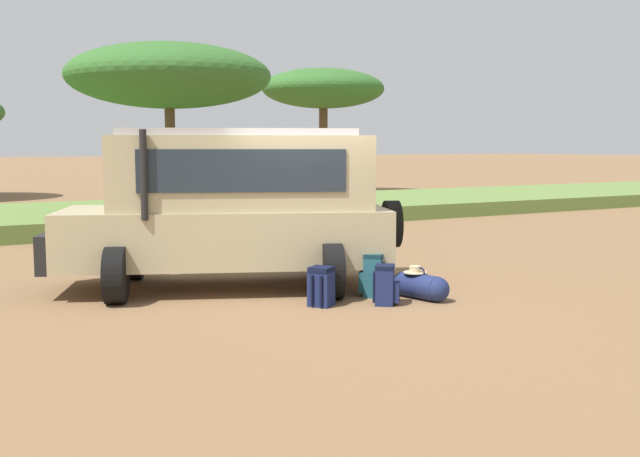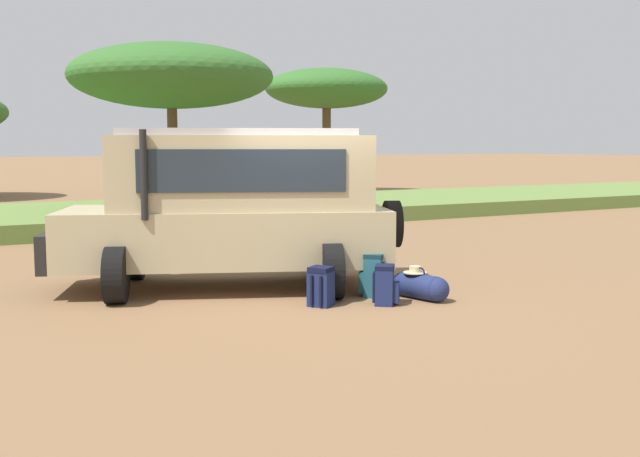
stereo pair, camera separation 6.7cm
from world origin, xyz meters
TOP-DOWN VIEW (x-y plane):
  - ground_plane at (0.00, 0.00)m, footprint 320.00×320.00m
  - grass_bank at (0.00, 11.46)m, footprint 120.00×7.00m
  - safari_vehicle at (-0.83, 0.83)m, footprint 5.38×3.82m
  - backpack_beside_front_wheel at (-0.30, -0.97)m, footprint 0.44×0.42m
  - backpack_cluster_center at (0.51, -1.34)m, footprint 0.43×0.42m
  - backpack_near_rear_wheel at (0.70, -0.77)m, footprint 0.46×0.46m
  - duffel_bag_low_black_case at (1.17, -1.26)m, footprint 0.49×0.95m
  - acacia_tree_centre_back at (1.27, 9.94)m, footprint 5.43×5.61m
  - acacia_tree_right_mid at (12.29, 20.71)m, footprint 5.84×5.24m

SIDE VIEW (x-z plane):
  - ground_plane at x=0.00m, z-range 0.00..0.00m
  - duffel_bag_low_black_case at x=1.17m, z-range -0.05..0.42m
  - grass_bank at x=0.00m, z-range 0.00..0.44m
  - backpack_beside_front_wheel at x=-0.30m, z-range -0.01..0.54m
  - backpack_cluster_center at x=0.51m, z-range -0.01..0.55m
  - backpack_near_rear_wheel at x=0.70m, z-range -0.01..0.62m
  - safari_vehicle at x=-0.83m, z-range 0.07..2.51m
  - acacia_tree_centre_back at x=1.27m, z-range 1.59..6.49m
  - acacia_tree_right_mid at x=12.29m, z-range 1.94..7.71m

